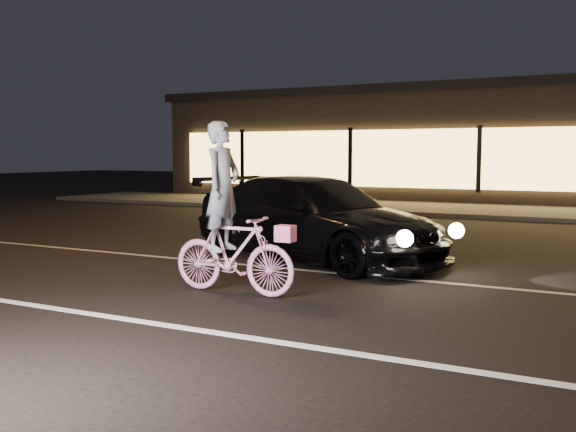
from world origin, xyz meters
The scene contains 7 objects.
ground centered at (0.00, 0.00, 0.00)m, with size 90.00×90.00×0.00m, color black.
lane_stripe_near centered at (0.00, -1.50, 0.00)m, with size 60.00×0.12×0.01m, color silver.
lane_stripe_far centered at (0.00, 2.00, 0.00)m, with size 60.00×0.10×0.01m, color gray.
sidewalk centered at (0.00, 13.00, 0.06)m, with size 30.00×4.00×0.12m, color #383533.
storefront centered at (0.00, 18.97, 2.15)m, with size 25.40×8.42×4.20m.
cyclist centered at (-0.33, 0.11, 0.78)m, with size 1.73×0.60×2.18m.
sedan centered at (-0.46, 2.98, 0.70)m, with size 5.17×3.44×1.39m.
Camera 1 is at (3.97, -6.71, 1.78)m, focal length 40.00 mm.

